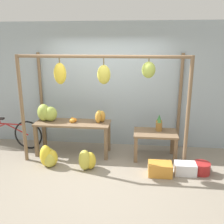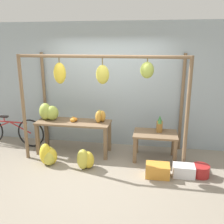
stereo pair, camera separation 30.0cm
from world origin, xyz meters
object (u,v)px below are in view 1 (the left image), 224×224
object	(u,v)px
blue_bucket	(201,168)
banana_pile_ground_left	(49,157)
banana_pile_on_table	(47,113)
papaya_pile	(100,116)
orange_pile	(73,120)
fruit_crate_purple	(185,168)
pineapple_cluster	(159,124)
banana_pile_ground_right	(87,160)
parked_bicycle	(7,133)
fruit_crate_white	(160,169)

from	to	relation	value
blue_bucket	banana_pile_ground_left	bearing A→B (deg)	-179.60
banana_pile_on_table	blue_bucket	world-z (taller)	banana_pile_on_table
blue_bucket	papaya_pile	xyz separation A→B (m)	(-2.00, 0.66, 0.74)
orange_pile	fruit_crate_purple	xyz separation A→B (m)	(2.27, -0.66, -0.65)
banana_pile_on_table	banana_pile_ground_left	xyz separation A→B (m)	(0.24, -0.65, -0.71)
pineapple_cluster	banana_pile_ground_right	world-z (taller)	pineapple_cluster
pineapple_cluster	banana_pile_ground_right	size ratio (longest dim) A/B	0.81
banana_pile_on_table	parked_bicycle	world-z (taller)	banana_pile_on_table
fruit_crate_white	fruit_crate_purple	world-z (taller)	fruit_crate_white
parked_bicycle	blue_bucket	bearing A→B (deg)	-10.20
pineapple_cluster	fruit_crate_purple	world-z (taller)	pineapple_cluster
pineapple_cluster	parked_bicycle	bearing A→B (deg)	179.59
pineapple_cluster	papaya_pile	world-z (taller)	papaya_pile
orange_pile	blue_bucket	xyz separation A→B (m)	(2.57, -0.60, -0.66)
blue_bucket	fruit_crate_white	bearing A→B (deg)	-169.14
orange_pile	papaya_pile	bearing A→B (deg)	5.82
fruit_crate_white	blue_bucket	bearing A→B (deg)	10.86
fruit_crate_white	fruit_crate_purple	xyz separation A→B (m)	(0.47, 0.09, -0.01)
banana_pile_ground_left	papaya_pile	xyz separation A→B (m)	(0.91, 0.68, 0.66)
banana_pile_on_table	fruit_crate_purple	bearing A→B (deg)	-13.47
pineapple_cluster	blue_bucket	size ratio (longest dim) A/B	1.01
banana_pile_on_table	papaya_pile	bearing A→B (deg)	1.54
fruit_crate_white	blue_bucket	size ratio (longest dim) A/B	1.34
pineapple_cluster	banana_pile_ground_right	xyz separation A→B (m)	(-1.38, -0.79, -0.52)
banana_pile_ground_left	banana_pile_ground_right	world-z (taller)	banana_pile_ground_left
banana_pile_ground_left	fruit_crate_white	world-z (taller)	banana_pile_ground_left
orange_pile	fruit_crate_white	size ratio (longest dim) A/B	0.55
parked_bicycle	papaya_pile	world-z (taller)	papaya_pile
parked_bicycle	fruit_crate_purple	distance (m)	3.98
orange_pile	fruit_crate_purple	bearing A→B (deg)	-16.13
fruit_crate_white	banana_pile_ground_left	bearing A→B (deg)	176.60
banana_pile_ground_left	parked_bicycle	distance (m)	1.50
banana_pile_ground_right	parked_bicycle	size ratio (longest dim) A/B	0.23
fruit_crate_purple	pineapple_cluster	bearing A→B (deg)	119.97
banana_pile_ground_left	pineapple_cluster	bearing A→B (deg)	19.14
pineapple_cluster	fruit_crate_white	distance (m)	1.05
banana_pile_ground_right	parked_bicycle	bearing A→B (deg)	158.31
papaya_pile	banana_pile_ground_left	bearing A→B (deg)	-143.26
orange_pile	blue_bucket	world-z (taller)	orange_pile
banana_pile_on_table	blue_bucket	distance (m)	3.31
pineapple_cluster	papaya_pile	size ratio (longest dim) A/B	1.21
parked_bicycle	papaya_pile	size ratio (longest dim) A/B	6.51
pineapple_cluster	blue_bucket	world-z (taller)	pineapple_cluster
pineapple_cluster	fruit_crate_purple	xyz separation A→B (m)	(0.45, -0.78, -0.59)
pineapple_cluster	banana_pile_ground_left	size ratio (longest dim) A/B	0.74
banana_pile_on_table	parked_bicycle	size ratio (longest dim) A/B	0.31
blue_bucket	fruit_crate_purple	size ratio (longest dim) A/B	0.83
blue_bucket	parked_bicycle	distance (m)	4.27
banana_pile_ground_right	fruit_crate_white	distance (m)	1.37
orange_pile	papaya_pile	distance (m)	0.57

